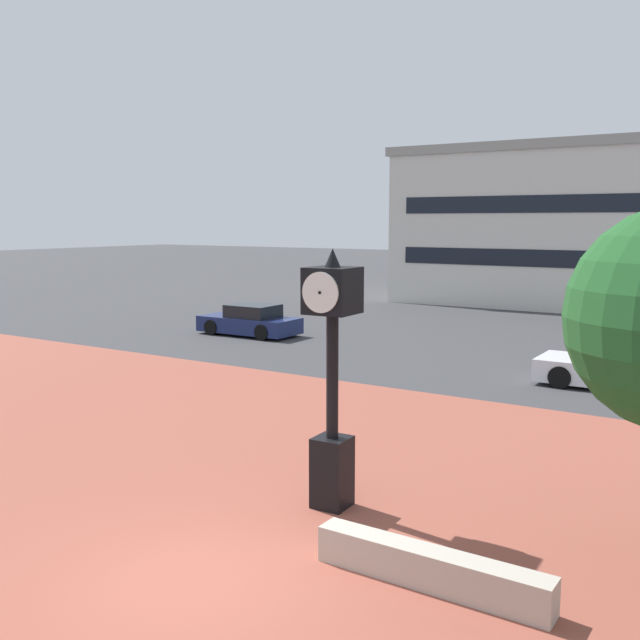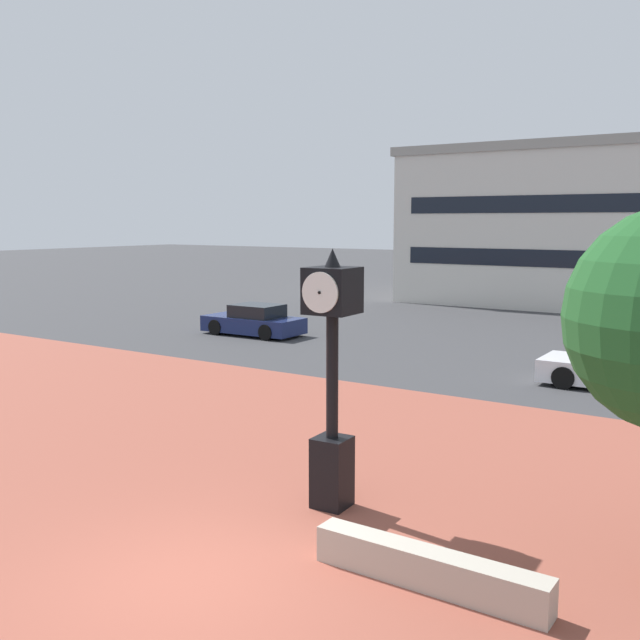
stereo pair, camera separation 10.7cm
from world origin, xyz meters
TOP-DOWN VIEW (x-y plane):
  - ground_plane at (0.00, 0.00)m, footprint 200.00×200.00m
  - plaza_brick_paving at (0.00, 3.64)m, footprint 44.00×15.27m
  - planter_wall at (2.70, 1.49)m, footprint 3.21×0.44m
  - street_clock at (0.24, 3.08)m, footprint 0.77×0.86m
  - car_street_near at (2.50, 14.66)m, footprint 4.17×1.96m
  - car_street_mid at (-12.17, 16.70)m, footprint 4.22×1.96m
  - civic_building at (-2.00, 36.73)m, footprint 22.62×12.03m

SIDE VIEW (x-z plane):
  - ground_plane at x=0.00m, z-range 0.00..0.00m
  - plaza_brick_paving at x=0.00m, z-range 0.00..0.01m
  - planter_wall at x=2.70m, z-range 0.00..0.50m
  - car_street_near at x=2.50m, z-range -0.07..1.21m
  - car_street_mid at x=-12.17m, z-range -0.07..1.21m
  - street_clock at x=0.24m, z-range 0.13..4.39m
  - civic_building at x=-2.00m, z-range 0.01..8.85m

